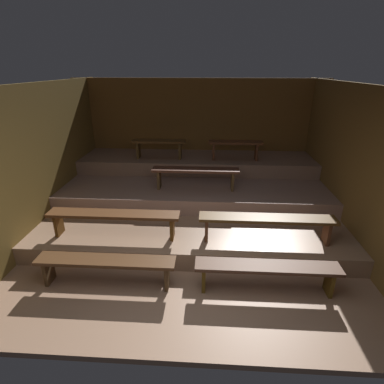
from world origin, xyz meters
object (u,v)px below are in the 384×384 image
at_px(bench_lower_left, 114,217).
at_px(bench_lower_right, 267,221).
at_px(bench_floor_right, 267,270).
at_px(bench_upper_right, 235,145).
at_px(bench_upper_left, 159,144).
at_px(bench_floor_left, 106,264).
at_px(bench_middle_center, 196,173).

relative_size(bench_lower_left, bench_lower_right, 1.00).
relative_size(bench_floor_right, bench_upper_right, 1.61).
xyz_separation_m(bench_floor_right, bench_lower_left, (-2.31, 0.82, 0.31)).
height_order(bench_floor_right, bench_upper_left, bench_upper_left).
bearing_deg(bench_floor_right, bench_upper_right, 94.12).
distance_m(bench_floor_left, bench_floor_right, 2.21).
bearing_deg(bench_floor_right, bench_lower_right, 82.49).
xyz_separation_m(bench_lower_left, bench_middle_center, (1.24, 1.39, 0.29)).
bearing_deg(bench_upper_left, bench_middle_center, -50.79).
bearing_deg(bench_upper_right, bench_upper_left, 180.00).
height_order(bench_middle_center, bench_upper_right, bench_upper_right).
bearing_deg(bench_upper_right, bench_lower_left, -129.82).
relative_size(bench_lower_right, bench_upper_right, 1.75).
height_order(bench_lower_left, bench_middle_center, bench_middle_center).
relative_size(bench_floor_left, bench_floor_right, 1.00).
height_order(bench_lower_left, bench_upper_right, bench_upper_right).
bearing_deg(bench_lower_right, bench_middle_center, 130.29).
bearing_deg(bench_floor_right, bench_middle_center, 115.94).
xyz_separation_m(bench_floor_left, bench_lower_right, (2.31, 0.82, 0.31)).
xyz_separation_m(bench_middle_center, bench_upper_left, (-0.89, 1.09, 0.29)).
relative_size(bench_middle_center, bench_upper_right, 1.41).
relative_size(bench_lower_left, bench_upper_right, 1.75).
xyz_separation_m(bench_lower_right, bench_upper_right, (-0.35, 2.49, 0.58)).
bearing_deg(bench_upper_left, bench_floor_left, -94.12).
bearing_deg(bench_lower_right, bench_upper_right, 97.91).
relative_size(bench_floor_left, bench_middle_center, 1.14).
relative_size(bench_floor_right, bench_middle_center, 1.14).
xyz_separation_m(bench_lower_left, bench_upper_left, (0.35, 2.49, 0.58)).
relative_size(bench_upper_left, bench_upper_right, 1.00).
distance_m(bench_lower_right, bench_upper_right, 2.58).
bearing_deg(bench_middle_center, bench_lower_right, -49.71).
relative_size(bench_middle_center, bench_upper_left, 1.41).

